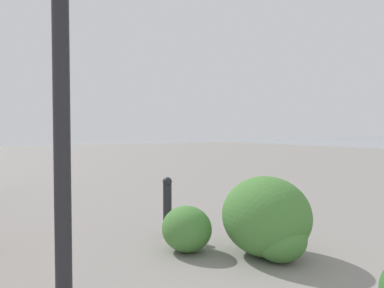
{
  "coord_description": "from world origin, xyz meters",
  "views": [
    {
      "loc": [
        0.08,
        1.83,
        1.48
      ],
      "look_at": [
        10.15,
        -4.71,
        1.01
      ],
      "focal_mm": 35.87,
      "sensor_mm": 36.0,
      "label": 1
    }
  ],
  "objects": [
    {
      "name": "shrub_round",
      "position": [
        3.09,
        -1.28,
        0.28
      ],
      "size": [
        0.65,
        0.58,
        0.55
      ],
      "color": "#477F38",
      "rests_on": "ground"
    },
    {
      "name": "bollard_mid",
      "position": [
        4.72,
        -0.77,
        0.42
      ],
      "size": [
        0.13,
        0.13,
        0.81
      ],
      "color": "#232328",
      "rests_on": "ground"
    },
    {
      "name": "shrub_low",
      "position": [
        3.32,
        -1.31,
        0.46
      ],
      "size": [
        1.09,
        0.98,
        0.93
      ],
      "color": "#477F38",
      "rests_on": "ground"
    },
    {
      "name": "shrub_tall",
      "position": [
        3.95,
        -0.61,
        0.28
      ],
      "size": [
        0.65,
        0.58,
        0.55
      ],
      "color": "#477F38",
      "rests_on": "ground"
    }
  ]
}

